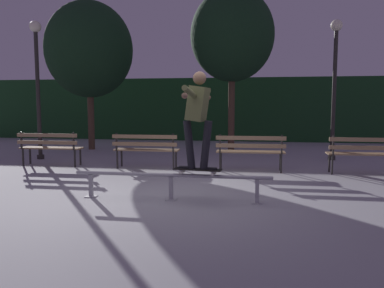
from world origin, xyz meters
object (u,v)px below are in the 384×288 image
skateboard (198,170)px  park_bench_rightmost (365,151)px  grind_rail (171,180)px  park_bench_right_center (250,149)px  tree_far_left (89,50)px  park_bench_leftmost (50,145)px  park_bench_left_center (146,147)px  tree_behind_benches (232,36)px  lamp_post_right (335,72)px  lamp_post_left (37,72)px  skateboarder (198,112)px

skateboard → park_bench_rightmost: bearing=41.1°
grind_rail → park_bench_rightmost: (3.79, 2.92, 0.20)m
park_bench_rightmost → park_bench_right_center: bearing=180.0°
grind_rail → tree_far_left: (-4.29, 6.59, 3.11)m
park_bench_leftmost → park_bench_left_center: same height
park_bench_rightmost → tree_far_left: size_ratio=0.32×
park_bench_rightmost → skateboard: bearing=-138.9°
park_bench_rightmost → tree_behind_benches: size_ratio=0.30×
grind_rail → park_bench_left_center: 3.19m
skateboard → park_bench_leftmost: size_ratio=0.50×
grind_rail → lamp_post_right: size_ratio=0.84×
park_bench_left_center → lamp_post_right: (4.81, 2.31, 1.94)m
lamp_post_right → lamp_post_left: (-8.29, -1.16, 0.00)m
grind_rail → lamp_post_left: bearing=139.4°
park_bench_leftmost → tree_behind_benches: tree_behind_benches is taller
park_bench_right_center → park_bench_left_center: bearing=180.0°
skateboard → park_bench_left_center: 3.38m
park_bench_right_center → park_bench_rightmost: same height
park_bench_right_center → tree_far_left: 7.26m
park_bench_rightmost → lamp_post_left: (-8.54, 1.15, 1.94)m
park_bench_left_center → park_bench_rightmost: (5.06, 0.00, 0.00)m
park_bench_left_center → park_bench_right_center: size_ratio=1.00×
park_bench_rightmost → lamp_post_left: bearing=172.3°
park_bench_leftmost → park_bench_left_center: bearing=0.0°
park_bench_rightmost → lamp_post_left: size_ratio=0.41×
skateboarder → tree_far_left: size_ratio=0.31×
grind_rail → tree_behind_benches: tree_behind_benches is taller
park_bench_left_center → tree_far_left: (-3.02, 3.66, 2.90)m
park_bench_right_center → lamp_post_right: size_ratio=0.41×
park_bench_right_center → lamp_post_left: (-6.01, 1.15, 1.94)m
tree_far_left → lamp_post_right: size_ratio=1.30×
park_bench_leftmost → tree_far_left: (-0.49, 3.66, 2.90)m
lamp_post_left → skateboard: bearing=-38.1°
skateboarder → park_bench_rightmost: bearing=41.1°
lamp_post_left → lamp_post_right: bearing=8.0°
skateboard → park_bench_leftmost: bearing=145.4°
skateboard → park_bench_rightmost: size_ratio=0.50×
skateboard → park_bench_leftmost: 5.14m
skateboarder → lamp_post_left: (-5.19, 4.07, 1.03)m
park_bench_leftmost → park_bench_left_center: (2.53, 0.00, 0.00)m
skateboard → tree_behind_benches: bearing=88.8°
park_bench_leftmost → park_bench_right_center: size_ratio=1.00×
skateboarder → skateboard: bearing=172.0°
grind_rail → skateboarder: skateboarder is taller
tree_far_left → lamp_post_right: 8.00m
skateboard → skateboarder: 0.94m
park_bench_leftmost → park_bench_left_center: size_ratio=1.00×
grind_rail → park_bench_left_center: bearing=113.4°
skateboarder → tree_behind_benches: bearing=88.9°
park_bench_left_center → lamp_post_right: bearing=25.7°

